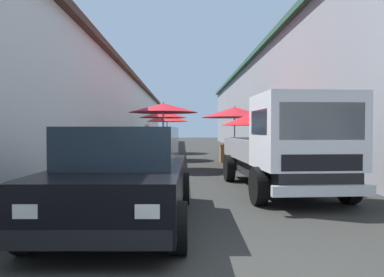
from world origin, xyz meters
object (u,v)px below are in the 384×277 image
object	(u,v)px
fruit_stall_near_right	(256,125)
delivery_truck	(291,148)
hatchback_car	(125,174)
fruit_stall_mid_lane	(167,122)
plastic_stool	(251,157)
fruit_stall_far_right	(234,116)
parked_scooter	(159,148)
vendor_by_crates	(147,140)
fruit_stall_near_left	(163,123)
fruit_stall_far_left	(162,119)

from	to	relation	value
fruit_stall_near_right	delivery_truck	xyz separation A→B (m)	(-4.98, 0.28, -0.52)
delivery_truck	fruit_stall_near_right	bearing A→B (deg)	-3.22
fruit_stall_near_right	hatchback_car	size ratio (longest dim) A/B	0.61
fruit_stall_mid_lane	plastic_stool	size ratio (longest dim) A/B	5.73
fruit_stall_far_right	parked_scooter	xyz separation A→B (m)	(3.32, 3.45, -1.54)
vendor_by_crates	plastic_stool	xyz separation A→B (m)	(-0.88, -4.25, -0.63)
fruit_stall_far_right	plastic_stool	bearing A→B (deg)	-155.86
plastic_stool	hatchback_car	bearing A→B (deg)	157.58
delivery_truck	plastic_stool	bearing A→B (deg)	-3.89
fruit_stall_far_right	delivery_truck	xyz separation A→B (m)	(-7.95, -0.05, -0.94)
fruit_stall_near_left	fruit_stall_mid_lane	world-z (taller)	fruit_stall_mid_lane
hatchback_car	fruit_stall_mid_lane	bearing A→B (deg)	0.36
fruit_stall_far_right	fruit_stall_near_right	size ratio (longest dim) A/B	1.20
hatchback_car	fruit_stall_near_right	bearing A→B (deg)	-26.34
fruit_stall_far_left	parked_scooter	distance (m)	6.34
fruit_stall_mid_lane	vendor_by_crates	xyz separation A→B (m)	(-6.14, 0.56, -0.91)
parked_scooter	plastic_stool	xyz separation A→B (m)	(-4.47, -3.97, -0.12)
fruit_stall_near_right	vendor_by_crates	size ratio (longest dim) A/B	1.46
fruit_stall_far_left	fruit_stall_mid_lane	size ratio (longest dim) A/B	0.97
fruit_stall_far_left	delivery_truck	bearing A→B (deg)	-149.73
fruit_stall_far_left	plastic_stool	size ratio (longest dim) A/B	5.55
fruit_stall_near_left	fruit_stall_mid_lane	xyz separation A→B (m)	(4.68, 0.05, 0.14)
plastic_stool	fruit_stall_near_left	bearing A→B (deg)	57.29
delivery_truck	vendor_by_crates	xyz separation A→B (m)	(7.67, 3.78, -0.08)
vendor_by_crates	parked_scooter	size ratio (longest dim) A/B	1.00
parked_scooter	fruit_stall_far_right	bearing A→B (deg)	-133.91
fruit_stall_near_left	parked_scooter	xyz separation A→B (m)	(2.14, 0.33, -1.28)
fruit_stall_mid_lane	delivery_truck	distance (m)	14.20
fruit_stall_far_right	fruit_stall_near_left	size ratio (longest dim) A/B	1.22
parked_scooter	delivery_truck	bearing A→B (deg)	-162.72
hatchback_car	vendor_by_crates	distance (m)	9.60
fruit_stall_mid_lane	hatchback_car	size ratio (longest dim) A/B	0.63
fruit_stall_far_left	hatchback_car	bearing A→B (deg)	178.76
fruit_stall_mid_lane	hatchback_car	bearing A→B (deg)	-179.64
hatchback_car	plastic_stool	xyz separation A→B (m)	(8.70, -3.59, -0.41)
delivery_truck	parked_scooter	size ratio (longest dim) A/B	3.03
fruit_stall_near_right	parked_scooter	world-z (taller)	fruit_stall_near_right
delivery_truck	parked_scooter	bearing A→B (deg)	17.28
fruit_stall_near_left	delivery_truck	size ratio (longest dim) A/B	0.47
fruit_stall_far_left	vendor_by_crates	size ratio (longest dim) A/B	1.46
fruit_stall_near_right	delivery_truck	size ratio (longest dim) A/B	0.48
vendor_by_crates	delivery_truck	bearing A→B (deg)	-153.74
fruit_stall_near_left	fruit_stall_near_right	distance (m)	5.41
fruit_stall_far_left	fruit_stall_near_right	bearing A→B (deg)	-92.15
fruit_stall_far_left	parked_scooter	size ratio (longest dim) A/B	1.46
fruit_stall_mid_lane	parked_scooter	bearing A→B (deg)	173.68
vendor_by_crates	plastic_stool	size ratio (longest dim) A/B	3.80
fruit_stall_far_left	fruit_stall_mid_lane	distance (m)	8.72
fruit_stall_far_left	hatchback_car	xyz separation A→B (m)	(-7.00, 0.15, -1.06)
fruit_stall_mid_lane	fruit_stall_near_right	bearing A→B (deg)	-158.36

